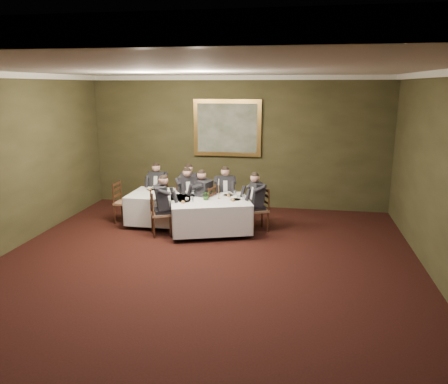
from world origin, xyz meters
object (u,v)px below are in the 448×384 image
(chair_sec_backright, at_px, (191,205))
(centerpiece, at_px, (206,195))
(chair_main_endright, at_px, (258,218))
(diner_main_endright, at_px, (258,209))
(chair_sec_backleft, at_px, (159,203))
(diner_sec_backleft, at_px, (158,195))
(diner_main_endleft, at_px, (161,213))
(diner_sec_endright, at_px, (205,206))
(chair_sec_endleft, at_px, (125,211))
(painting, at_px, (227,128))
(candlestick, at_px, (219,191))
(diner_main_backleft, at_px, (187,201))
(chair_main_backright, at_px, (225,209))
(table_second, at_px, (164,206))
(chair_sec_endright, at_px, (206,215))
(diner_sec_backright, at_px, (190,196))
(chair_main_backleft, at_px, (187,210))
(diner_main_backright, at_px, (225,200))
(table_main, at_px, (210,213))
(chair_main_endleft, at_px, (161,223))

(chair_sec_backright, distance_m, centerpiece, 1.51)
(chair_main_endright, bearing_deg, diner_main_endright, 90.00)
(chair_sec_backleft, distance_m, diner_sec_backleft, 0.23)
(diner_main_endleft, bearing_deg, diner_sec_endright, 105.87)
(chair_sec_endleft, xyz_separation_m, painting, (2.21, 1.87, 1.86))
(chair_sec_endleft, height_order, painting, painting)
(chair_sec_backright, distance_m, candlestick, 1.57)
(diner_main_backleft, xyz_separation_m, candlestick, (0.90, -0.56, 0.42))
(chair_main_backright, height_order, chair_sec_backright, same)
(table_second, bearing_deg, candlestick, -10.84)
(table_second, distance_m, chair_sec_endleft, 1.02)
(diner_main_endleft, relative_size, centerpiece, 5.77)
(chair_sec_endright, bearing_deg, chair_main_endright, -76.47)
(diner_main_backleft, distance_m, diner_main_endleft, 1.08)
(diner_sec_endright, distance_m, painting, 2.52)
(chair_main_endright, relative_size, diner_main_endright, 0.74)
(diner_main_endright, height_order, candlestick, diner_main_endright)
(diner_sec_backright, bearing_deg, centerpiece, 125.88)
(chair_sec_endleft, bearing_deg, diner_main_backleft, 103.84)
(diner_main_endleft, relative_size, chair_sec_endright, 1.35)
(diner_main_endleft, height_order, diner_sec_endright, same)
(table_second, distance_m, chair_main_backleft, 0.58)
(diner_main_backright, relative_size, centerpiece, 5.77)
(table_main, xyz_separation_m, diner_sec_backleft, (-1.61, 1.21, 0.06))
(chair_sec_backleft, xyz_separation_m, diner_sec_backright, (0.86, -0.02, 0.23))
(centerpiece, xyz_separation_m, painting, (0.08, 2.29, 1.26))
(diner_main_backright, relative_size, diner_main_endleft, 1.00)
(diner_main_backleft, distance_m, diner_sec_backright, 0.50)
(chair_main_endleft, xyz_separation_m, diner_sec_backright, (0.29, 1.54, 0.23))
(table_main, relative_size, diner_main_backleft, 1.55)
(chair_main_endright, relative_size, diner_sec_backleft, 0.74)
(painting, bearing_deg, table_main, -90.00)
(chair_main_backleft, height_order, diner_main_backleft, diner_main_backleft)
(diner_main_backright, bearing_deg, chair_main_backright, -90.00)
(table_second, relative_size, diner_main_endleft, 1.20)
(diner_main_backleft, bearing_deg, chair_sec_endright, 116.31)
(chair_main_endleft, distance_m, chair_sec_backright, 1.58)
(chair_sec_backright, bearing_deg, chair_main_backleft, 99.46)
(chair_sec_endright, bearing_deg, diner_main_endright, -76.72)
(diner_sec_backleft, bearing_deg, candlestick, 153.11)
(table_main, height_order, chair_main_endleft, chair_main_endleft)
(diner_sec_backleft, distance_m, chair_sec_endleft, 1.02)
(diner_main_backleft, distance_m, centerpiece, 1.02)
(chair_main_backleft, distance_m, chair_sec_endleft, 1.51)
(table_main, xyz_separation_m, centerpiece, (-0.08, -0.01, 0.43))
(chair_main_endleft, height_order, centerpiece, chair_main_endleft)
(chair_sec_backright, height_order, centerpiece, chair_sec_backright)
(chair_main_backright, distance_m, diner_sec_backright, 0.97)
(chair_main_endright, distance_m, diner_sec_backright, 2.01)
(table_main, distance_m, diner_sec_backleft, 2.02)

